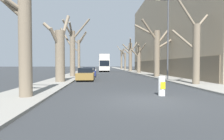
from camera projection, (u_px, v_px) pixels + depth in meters
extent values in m
plane|color=#2B2D30|center=(144.00, 101.00, 8.28)|extent=(300.00, 300.00, 0.00)
cube|color=gray|center=(87.00, 70.00, 57.68)|extent=(3.08, 120.00, 0.12)
cube|color=gray|center=(125.00, 70.00, 58.57)|extent=(3.08, 120.00, 0.12)
cube|color=tan|center=(181.00, 31.00, 31.81)|extent=(10.00, 35.44, 15.81)
cube|color=#6B5E4C|center=(154.00, 67.00, 31.66)|extent=(0.12, 34.73, 2.50)
cylinder|color=#7A6B56|center=(25.00, 30.00, 8.66)|extent=(0.62, 0.62, 6.88)
cylinder|color=#7A6B56|center=(3.00, 0.00, 8.34)|extent=(2.02, 0.66, 1.90)
cylinder|color=#7A6B56|center=(60.00, 57.00, 16.46)|extent=(0.88, 0.88, 4.92)
cylinder|color=#7A6B56|center=(55.00, 38.00, 15.96)|extent=(1.02, 1.26, 1.88)
cylinder|color=#7A6B56|center=(52.00, 31.00, 16.53)|extent=(1.84, 0.75, 1.66)
cylinder|color=#7A6B56|center=(64.00, 31.00, 17.16)|extent=(0.91, 1.88, 3.35)
cylinder|color=#7A6B56|center=(73.00, 54.00, 24.22)|extent=(0.72, 0.72, 6.37)
cylinder|color=#7A6B56|center=(81.00, 29.00, 23.98)|extent=(2.62, 0.72, 2.95)
cylinder|color=#7A6B56|center=(67.00, 38.00, 24.48)|extent=(2.03, 1.11, 3.09)
cylinder|color=#7A6B56|center=(68.00, 29.00, 23.30)|extent=(1.28, 1.85, 2.17)
cylinder|color=#7A6B56|center=(71.00, 29.00, 23.36)|extent=(0.40, 1.71, 1.74)
cylinder|color=#7A6B56|center=(79.00, 57.00, 31.56)|extent=(0.48, 0.48, 6.18)
cylinder|color=#7A6B56|center=(83.00, 39.00, 31.22)|extent=(1.61, 0.79, 2.28)
cylinder|color=#7A6B56|center=(82.00, 38.00, 31.52)|extent=(1.21, 0.22, 1.57)
cylinder|color=#7A6B56|center=(82.00, 38.00, 30.80)|extent=(1.60, 1.62, 2.06)
cylinder|color=#7A6B56|center=(74.00, 40.00, 31.17)|extent=(1.84, 0.67, 1.74)
cylinder|color=#7A6B56|center=(74.00, 49.00, 31.49)|extent=(1.72, 0.24, 1.35)
cylinder|color=#7A6B56|center=(196.00, 55.00, 14.39)|extent=(0.57, 0.57, 5.03)
cylinder|color=#7A6B56|center=(202.00, 22.00, 14.87)|extent=(1.75, 1.27, 1.51)
cylinder|color=#7A6B56|center=(186.00, 12.00, 14.44)|extent=(1.79, 0.68, 2.83)
cylinder|color=#7A6B56|center=(184.00, 40.00, 14.91)|extent=(1.75, 1.47, 2.01)
cylinder|color=#7A6B56|center=(157.00, 54.00, 24.03)|extent=(0.81, 0.81, 6.38)
cylinder|color=#7A6B56|center=(146.00, 31.00, 24.61)|extent=(2.99, 1.88, 2.09)
cylinder|color=#7A6B56|center=(165.00, 44.00, 24.21)|extent=(2.55, 0.59, 1.63)
cylinder|color=#7A6B56|center=(162.00, 38.00, 24.41)|extent=(2.13, 1.12, 2.31)
cylinder|color=#7A6B56|center=(150.00, 30.00, 23.53)|extent=(2.53, 0.97, 2.94)
cylinder|color=#7A6B56|center=(139.00, 60.00, 34.87)|extent=(0.73, 0.73, 5.22)
cylinder|color=#7A6B56|center=(135.00, 54.00, 34.68)|extent=(1.72, 0.47, 1.84)
cylinder|color=#7A6B56|center=(135.00, 53.00, 35.35)|extent=(1.67, 1.45, 1.86)
cylinder|color=#7A6B56|center=(142.00, 48.00, 34.10)|extent=(1.27, 1.76, 1.88)
cylinder|color=#7A6B56|center=(139.00, 49.00, 34.06)|extent=(0.69, 1.72, 1.75)
cylinder|color=#7A6B56|center=(130.00, 57.00, 44.74)|extent=(0.87, 0.87, 7.28)
cylinder|color=#7A6B56|center=(131.00, 50.00, 45.35)|extent=(1.02, 1.62, 1.81)
cylinder|color=#7A6B56|center=(127.00, 52.00, 44.82)|extent=(1.74, 0.69, 1.64)
cylinder|color=#7A6B56|center=(134.00, 48.00, 44.75)|extent=(2.05, 0.36, 3.20)
cylinder|color=#7A6B56|center=(130.00, 44.00, 43.48)|extent=(0.78, 2.58, 2.81)
cylinder|color=#7A6B56|center=(126.00, 48.00, 44.67)|extent=(2.22, 0.47, 2.10)
cylinder|color=#7A6B56|center=(125.00, 61.00, 54.33)|extent=(0.57, 0.57, 5.41)
cylinder|color=#7A6B56|center=(124.00, 56.00, 53.61)|extent=(1.44, 1.51, 2.47)
cylinder|color=#7A6B56|center=(123.00, 53.00, 54.31)|extent=(1.67, 0.46, 1.99)
cylinder|color=#7A6B56|center=(124.00, 52.00, 54.08)|extent=(1.30, 0.46, 1.62)
cylinder|color=#7A6B56|center=(121.00, 60.00, 63.84)|extent=(0.67, 0.67, 6.80)
cylinder|color=#7A6B56|center=(125.00, 49.00, 63.34)|extent=(2.65, 1.19, 2.30)
cylinder|color=#7A6B56|center=(123.00, 51.00, 63.47)|extent=(1.05, 0.90, 2.01)
cylinder|color=#7A6B56|center=(119.00, 49.00, 64.17)|extent=(1.72, 1.31, 2.58)
cylinder|color=#7A6B56|center=(121.00, 53.00, 62.90)|extent=(0.80, 1.96, 2.54)
cylinder|color=#7A6B56|center=(123.00, 52.00, 64.27)|extent=(1.68, 1.23, 2.24)
cube|color=silver|center=(104.00, 65.00, 44.73)|extent=(2.42, 10.59, 2.41)
cube|color=silver|center=(104.00, 58.00, 44.67)|extent=(2.38, 10.37, 1.31)
cube|color=#B8B1A9|center=(104.00, 55.00, 44.65)|extent=(2.38, 10.37, 0.12)
cube|color=black|center=(104.00, 63.00, 44.71)|extent=(2.45, 9.32, 1.25)
cube|color=black|center=(104.00, 58.00, 44.67)|extent=(2.45, 9.32, 1.00)
cube|color=black|center=(104.00, 63.00, 39.45)|extent=(2.18, 0.06, 1.31)
cylinder|color=black|center=(100.00, 70.00, 41.52)|extent=(0.30, 0.97, 0.97)
cylinder|color=black|center=(109.00, 70.00, 41.67)|extent=(0.30, 0.97, 0.97)
cylinder|color=black|center=(100.00, 69.00, 47.64)|extent=(0.30, 0.97, 0.97)
cylinder|color=black|center=(107.00, 69.00, 47.79)|extent=(0.30, 0.97, 0.97)
cube|color=olive|center=(86.00, 76.00, 19.10)|extent=(1.77, 3.99, 0.67)
cube|color=black|center=(86.00, 70.00, 19.32)|extent=(1.56, 2.08, 0.51)
cylinder|color=black|center=(77.00, 78.00, 17.86)|extent=(0.20, 0.63, 0.63)
cylinder|color=black|center=(93.00, 78.00, 17.97)|extent=(0.20, 0.63, 0.63)
cylinder|color=black|center=(80.00, 77.00, 20.24)|extent=(0.20, 0.63, 0.63)
cylinder|color=black|center=(93.00, 77.00, 20.35)|extent=(0.20, 0.63, 0.63)
cube|color=navy|center=(89.00, 73.00, 25.15)|extent=(1.90, 4.29, 0.58)
cube|color=black|center=(89.00, 69.00, 25.39)|extent=(1.67, 2.23, 0.60)
cylinder|color=black|center=(82.00, 75.00, 23.81)|extent=(0.20, 0.67, 0.67)
cylinder|color=black|center=(95.00, 75.00, 23.93)|extent=(0.20, 0.67, 0.67)
cylinder|color=black|center=(84.00, 74.00, 26.38)|extent=(0.20, 0.67, 0.67)
cylinder|color=black|center=(95.00, 74.00, 26.50)|extent=(0.20, 0.67, 0.67)
cube|color=silver|center=(91.00, 72.00, 30.43)|extent=(1.75, 4.26, 0.63)
cube|color=black|center=(91.00, 68.00, 30.67)|extent=(1.54, 2.22, 0.50)
cylinder|color=black|center=(86.00, 73.00, 29.11)|extent=(0.20, 0.63, 0.63)
cylinder|color=black|center=(95.00, 73.00, 29.22)|extent=(0.20, 0.63, 0.63)
cylinder|color=black|center=(87.00, 72.00, 31.66)|extent=(0.20, 0.63, 0.63)
cylinder|color=black|center=(96.00, 72.00, 31.77)|extent=(0.20, 0.63, 0.63)
cylinder|color=#4C4F54|center=(168.00, 40.00, 18.64)|extent=(0.16, 0.16, 8.75)
cylinder|color=#4C4F54|center=(163.00, 0.00, 18.47)|extent=(1.10, 0.11, 0.11)
cube|color=beige|center=(158.00, 0.00, 18.43)|extent=(0.44, 0.20, 0.16)
cylinder|color=white|center=(162.00, 86.00, 9.67)|extent=(0.38, 0.38, 1.07)
cube|color=yellow|center=(163.00, 86.00, 9.47)|extent=(0.26, 0.01, 0.38)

